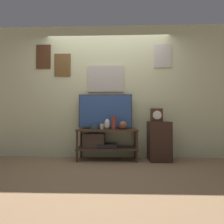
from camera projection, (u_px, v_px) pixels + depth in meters
ground_plane at (107, 163)px, 3.07m from camera, size 12.00×12.00×0.00m
wall_back at (108, 90)px, 3.59m from camera, size 6.40×0.08×2.70m
media_console at (102, 141)px, 3.32m from camera, size 1.14×0.40×0.58m
television at (105, 111)px, 3.42m from camera, size 1.04×0.05×0.67m
vase_wide_bowl at (94, 127)px, 3.29m from camera, size 0.15×0.15×0.09m
vase_tall_ceramic at (114, 123)px, 3.25m from camera, size 0.09×0.09×0.25m
vase_urn_stoneware at (107, 124)px, 3.25m from camera, size 0.10×0.10×0.19m
vase_round_glass at (123, 125)px, 3.26m from camera, size 0.16×0.16×0.16m
candle_jar at (102, 126)px, 3.32m from camera, size 0.09×0.09×0.10m
side_table at (159, 141)px, 3.29m from camera, size 0.39×0.41×0.73m
mantel_clock at (157, 115)px, 3.31m from camera, size 0.22×0.11×0.25m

